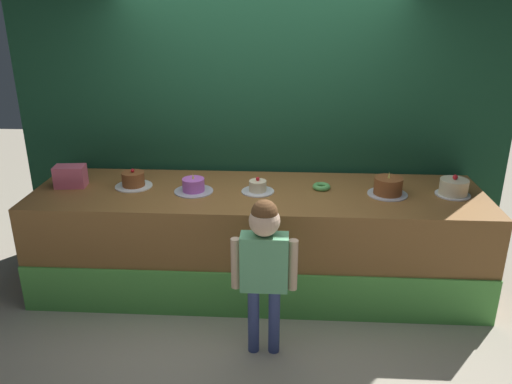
{
  "coord_description": "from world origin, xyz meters",
  "views": [
    {
      "loc": [
        0.22,
        -3.5,
        2.44
      ],
      "look_at": [
        -0.0,
        0.31,
        0.97
      ],
      "focal_mm": 35.76,
      "sensor_mm": 36.0,
      "label": 1
    }
  ],
  "objects": [
    {
      "name": "stage_platform",
      "position": [
        0.0,
        0.51,
        0.45
      ],
      "size": [
        3.81,
        1.05,
        0.9
      ],
      "color": "brown",
      "rests_on": "ground_plane"
    },
    {
      "name": "cake_far_right",
      "position": [
        1.62,
        0.52,
        0.97
      ],
      "size": [
        0.28,
        0.28,
        0.18
      ],
      "color": "silver",
      "rests_on": "stage_platform"
    },
    {
      "name": "donut",
      "position": [
        0.54,
        0.6,
        0.92
      ],
      "size": [
        0.15,
        0.15,
        0.04
      ],
      "primitive_type": "torus",
      "color": "#59B259",
      "rests_on": "stage_platform"
    },
    {
      "name": "curtain_backdrop",
      "position": [
        0.0,
        1.13,
        1.51
      ],
      "size": [
        4.54,
        0.08,
        3.02
      ],
      "primitive_type": "cube",
      "color": "#19472D",
      "rests_on": "ground_plane"
    },
    {
      "name": "ground_plane",
      "position": [
        0.0,
        0.0,
        0.0
      ],
      "size": [
        12.0,
        12.0,
        0.0
      ],
      "primitive_type": "plane",
      "color": "#ADA38E"
    },
    {
      "name": "child_figure",
      "position": [
        0.09,
        -0.41,
        0.77
      ],
      "size": [
        0.46,
        0.21,
        1.19
      ],
      "color": "#3F4C8C",
      "rests_on": "ground_plane"
    },
    {
      "name": "cake_left",
      "position": [
        -0.54,
        0.47,
        0.95
      ],
      "size": [
        0.33,
        0.33,
        0.16
      ],
      "color": "silver",
      "rests_on": "stage_platform"
    },
    {
      "name": "pink_box",
      "position": [
        -1.62,
        0.54,
        0.99
      ],
      "size": [
        0.27,
        0.18,
        0.19
      ],
      "primitive_type": "cube",
      "rotation": [
        0.0,
        0.0,
        0.1
      ],
      "color": "#EB6582",
      "rests_on": "stage_platform"
    },
    {
      "name": "cake_far_left",
      "position": [
        -1.08,
        0.57,
        0.96
      ],
      "size": [
        0.32,
        0.32,
        0.16
      ],
      "color": "white",
      "rests_on": "stage_platform"
    },
    {
      "name": "cake_right",
      "position": [
        1.08,
        0.5,
        0.97
      ],
      "size": [
        0.33,
        0.33,
        0.2
      ],
      "color": "silver",
      "rests_on": "stage_platform"
    },
    {
      "name": "cake_center",
      "position": [
        0.0,
        0.5,
        0.94
      ],
      "size": [
        0.28,
        0.28,
        0.13
      ],
      "color": "silver",
      "rests_on": "stage_platform"
    }
  ]
}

